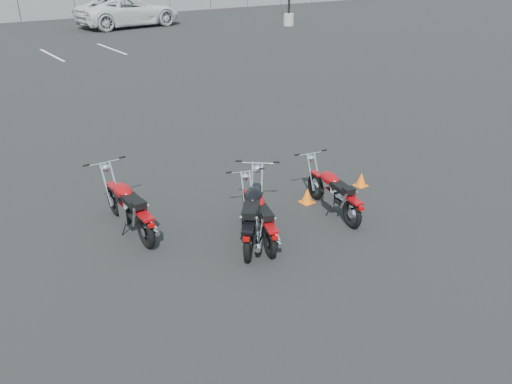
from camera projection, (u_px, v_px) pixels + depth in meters
ground at (267, 242)px, 8.39m from camera, size 120.00×120.00×0.00m
motorcycle_front_red at (129, 207)px, 8.58m from camera, size 0.79×2.04×1.00m
motorcycle_second_black at (253, 213)px, 8.34m from camera, size 1.66×1.82×1.01m
motorcycle_third_red at (260, 216)px, 8.37m from camera, size 0.99×1.81×0.90m
motorcycle_rear_red at (334, 192)px, 9.20m from camera, size 0.78×1.84×0.91m
training_cone_near at (307, 195)px, 9.68m from camera, size 0.25×0.25×0.30m
training_cone_far at (361, 179)px, 10.39m from camera, size 0.24×0.24×0.29m
white_van at (128, 3)px, 33.04m from camera, size 3.95×8.24×3.03m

